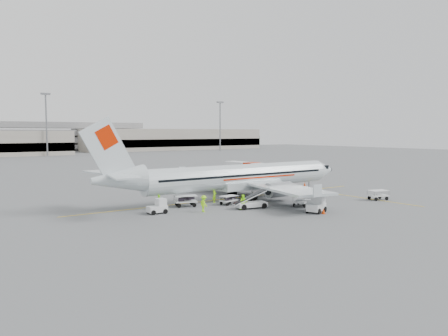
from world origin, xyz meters
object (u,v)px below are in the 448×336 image
(tug_aft, at_px, (157,206))
(aircraft, at_px, (242,160))
(belt_loader, at_px, (251,197))
(tug_fore, at_px, (310,199))
(tug_mid, at_px, (316,204))
(jet_bridge, at_px, (252,174))

(tug_aft, bearing_deg, aircraft, 13.06)
(belt_loader, bearing_deg, tug_fore, -10.84)
(belt_loader, bearing_deg, aircraft, 70.93)
(tug_mid, bearing_deg, belt_loader, 104.24)
(tug_mid, bearing_deg, aircraft, 72.60)
(aircraft, distance_m, belt_loader, 8.09)
(jet_bridge, relative_size, tug_mid, 6.15)
(jet_bridge, bearing_deg, tug_aft, -156.51)
(tug_fore, bearing_deg, aircraft, 81.70)
(aircraft, height_order, tug_fore, aircraft)
(aircraft, xyz_separation_m, tug_fore, (3.23, -8.88, -4.21))
(aircraft, height_order, belt_loader, aircraft)
(tug_fore, height_order, tug_mid, tug_mid)
(belt_loader, distance_m, tug_aft, 10.60)
(belt_loader, relative_size, tug_mid, 2.01)
(belt_loader, height_order, tug_aft, belt_loader)
(jet_bridge, distance_m, tug_mid, 23.18)
(tug_fore, bearing_deg, tug_aft, 132.55)
(aircraft, xyz_separation_m, tug_aft, (-13.60, -3.04, -4.20))
(tug_mid, xyz_separation_m, tug_aft, (-14.15, 9.23, -0.13))
(aircraft, distance_m, tug_fore, 10.34)
(jet_bridge, xyz_separation_m, tug_fore, (-5.86, -18.14, -1.12))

